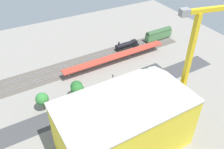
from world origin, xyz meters
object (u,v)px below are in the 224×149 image
Objects in this scene: passenger_coach at (159,34)px; street_tree_1 at (77,89)px; parked_car_0 at (172,79)px; parked_car_2 at (143,89)px; tower_crane at (194,61)px; parked_car_3 at (126,96)px; locomotive at (127,45)px; parked_car_1 at (159,83)px; box_truck_0 at (134,97)px; traffic_light at (113,79)px; platform_canopy_near at (116,56)px; box_truck_1 at (72,122)px; street_tree_0 at (42,99)px; street_tree_2 at (76,87)px; construction_building at (124,125)px.

street_tree_1 is (57.91, 24.86, 1.59)m from passenger_coach.
passenger_coach is at bearing -118.10° from parked_car_0.
parked_car_2 is (32.69, 32.84, -2.51)m from passenger_coach.
tower_crane is 5.55× the size of street_tree_1.
passenger_coach is 3.42× the size of parked_car_3.
parked_car_1 is (4.20, 32.67, -0.95)m from locomotive.
tower_crane is 29.39m from box_truck_0.
parked_car_3 is 0.72× the size of traffic_light.
tower_crane reaches higher than platform_canopy_near.
passenger_coach is at bearing -163.18° from platform_canopy_near.
passenger_coach is 3.79× the size of parked_car_0.
parked_car_3 is at bearing 102.56° from traffic_light.
parked_car_1 is at bearing -103.99° from tower_crane.
locomotive is at bearing -140.71° from box_truck_1.
parked_car_0 is 15.02m from parked_car_2.
parked_car_1 is at bearing 170.21° from street_tree_0.
street_tree_0 is (53.69, -8.55, 4.80)m from parked_car_0.
street_tree_2 is (40.15, -9.25, 4.79)m from parked_car_0.
box_truck_1 is at bearing -54.74° from construction_building.
tower_crane is (-24.24, -0.39, 15.19)m from construction_building.
construction_building is 5.17× the size of street_tree_1.
platform_canopy_near is 3.25× the size of passenger_coach.
platform_canopy_near is at bearing 38.17° from locomotive.
street_tree_1 reaches higher than parked_car_1.
parked_car_1 reaches higher than parked_car_3.
box_truck_1 is at bearing 1.89° from box_truck_0.
parked_car_0 is 0.52× the size of box_truck_0.
parked_car_2 is at bearing 45.13° from passenger_coach.
street_tree_1 is at bearing -29.88° from box_truck_0.
street_tree_0 reaches higher than traffic_light.
street_tree_2 is at bearing -14.76° from parked_car_1.
traffic_light reaches higher than box_truck_1.
parked_car_2 is at bearing -1.00° from parked_car_0.
tower_crane is 53.60m from street_tree_0.
street_tree_1 is 1.11× the size of traffic_light.
street_tree_2 is (-7.09, -12.76, 3.81)m from box_truck_1.
box_truck_1 is (44.76, 36.62, -0.06)m from locomotive.
locomotive is 45.31m from street_tree_1.
tower_crane reaches higher than street_tree_0.
locomotive is 0.36× the size of construction_building.
street_tree_1 is 0.94× the size of street_tree_2.
street_tree_2 is (-13.54, -0.71, -0.01)m from street_tree_0.
parked_car_0 is at bearing 179.00° from parked_car_2.
box_truck_1 is at bearing 29.43° from passenger_coach.
parked_car_1 is 0.58× the size of street_tree_1.
traffic_light is at bearing 174.83° from street_tree_2.
parked_car_1 is 20.09m from traffic_light.
box_truck_0 is at bearing -178.11° from box_truck_1.
parked_car_3 is at bearing 38.68° from passenger_coach.
box_truck_1 is (32.16, 26.72, -2.34)m from platform_canopy_near.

